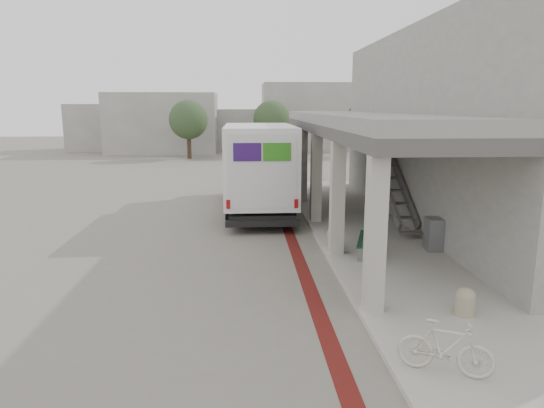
{
  "coord_description": "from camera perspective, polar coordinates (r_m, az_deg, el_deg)",
  "views": [
    {
      "loc": [
        -0.55,
        -12.81,
        4.26
      ],
      "look_at": [
        0.24,
        0.37,
        1.6
      ],
      "focal_mm": 32.0,
      "sensor_mm": 36.0,
      "label": 1
    }
  ],
  "objects": [
    {
      "name": "ground",
      "position": [
        13.51,
        -0.94,
        -6.99
      ],
      "size": [
        120.0,
        120.0,
        0.0
      ],
      "primitive_type": "plane",
      "color": "slate",
      "rests_on": "ground"
    },
    {
      "name": "bike_lane_stripe",
      "position": [
        15.48,
        2.44,
        -4.57
      ],
      "size": [
        0.35,
        40.0,
        0.01
      ],
      "primitive_type": "cube",
      "color": "#551411",
      "rests_on": "ground"
    },
    {
      "name": "sidewalk",
      "position": [
        14.23,
        15.47,
        -6.2
      ],
      "size": [
        4.4,
        28.0,
        0.12
      ],
      "primitive_type": "cube",
      "color": "#A29D91",
      "rests_on": "ground"
    },
    {
      "name": "transit_building",
      "position": [
        18.84,
        19.84,
        8.11
      ],
      "size": [
        7.6,
        17.0,
        7.0
      ],
      "color": "gray",
      "rests_on": "ground"
    },
    {
      "name": "distant_backdrop",
      "position": [
        48.77,
        -6.23,
        9.49
      ],
      "size": [
        28.0,
        10.0,
        6.5
      ],
      "color": "gray",
      "rests_on": "ground"
    },
    {
      "name": "tree_left",
      "position": [
        41.06,
        -9.81,
        9.72
      ],
      "size": [
        3.2,
        3.2,
        4.8
      ],
      "color": "#38281C",
      "rests_on": "ground"
    },
    {
      "name": "tree_mid",
      "position": [
        42.9,
        -0.04,
        9.95
      ],
      "size": [
        3.2,
        3.2,
        4.8
      ],
      "color": "#38281C",
      "rests_on": "ground"
    },
    {
      "name": "tree_right",
      "position": [
        43.13,
        10.87,
        9.76
      ],
      "size": [
        3.2,
        3.2,
        4.8
      ],
      "color": "#38281C",
      "rests_on": "ground"
    },
    {
      "name": "fedex_truck",
      "position": [
        20.03,
        -1.63,
        4.6
      ],
      "size": [
        2.65,
        8.34,
        3.55
      ],
      "rotation": [
        0.0,
        0.0,
        0.0
      ],
      "color": "black",
      "rests_on": "ground"
    },
    {
      "name": "bench",
      "position": [
        14.16,
        10.99,
        -4.47
      ],
      "size": [
        0.96,
        1.94,
        0.45
      ],
      "rotation": [
        0.0,
        0.0,
        -0.3
      ],
      "color": "slate",
      "rests_on": "sidewalk"
    },
    {
      "name": "bollard_near",
      "position": [
        10.67,
        21.78,
        -10.59
      ],
      "size": [
        0.39,
        0.39,
        0.59
      ],
      "color": "gray",
      "rests_on": "sidewalk"
    },
    {
      "name": "bollard_far",
      "position": [
        14.72,
        7.07,
        -3.96
      ],
      "size": [
        0.35,
        0.35,
        0.53
      ],
      "color": "gray",
      "rests_on": "sidewalk"
    },
    {
      "name": "utility_cabinet",
      "position": [
        14.96,
        18.48,
        -3.38
      ],
      "size": [
        0.47,
        0.6,
        0.95
      ],
      "primitive_type": "cube",
      "rotation": [
        0.0,
        0.0,
        -0.06
      ],
      "color": "slate",
      "rests_on": "sidewalk"
    },
    {
      "name": "bicycle_cream",
      "position": [
        8.35,
        19.76,
        -15.61
      ],
      "size": [
        1.51,
        1.01,
        0.88
      ],
      "primitive_type": "imported",
      "rotation": [
        0.0,
        0.0,
        1.13
      ],
      "color": "beige",
      "rests_on": "sidewalk"
    }
  ]
}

